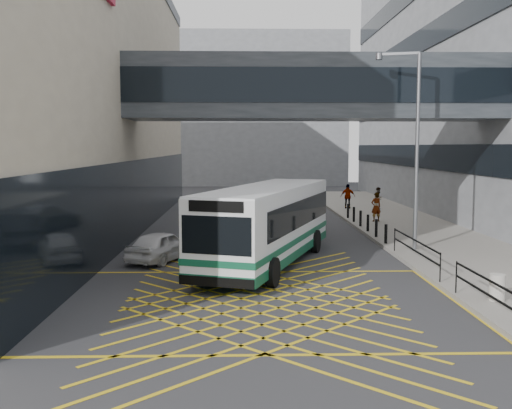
{
  "coord_description": "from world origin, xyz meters",
  "views": [
    {
      "loc": [
        -0.53,
        -17.63,
        4.73
      ],
      "look_at": [
        0.0,
        4.0,
        2.6
      ],
      "focal_mm": 42.0,
      "sensor_mm": 36.0,
      "label": 1
    }
  ],
  "objects": [
    {
      "name": "ground",
      "position": [
        0.0,
        0.0,
        0.0
      ],
      "size": [
        120.0,
        120.0,
        0.0
      ],
      "primitive_type": "plane",
      "color": "#333335"
    },
    {
      "name": "building_far",
      "position": [
        -2.0,
        60.0,
        9.0
      ],
      "size": [
        28.0,
        16.0,
        18.0
      ],
      "primitive_type": "cube",
      "color": "gray",
      "rests_on": "ground"
    },
    {
      "name": "skybridge",
      "position": [
        3.0,
        12.0,
        7.5
      ],
      "size": [
        20.0,
        4.1,
        3.0
      ],
      "color": "#32373C",
      "rests_on": "ground"
    },
    {
      "name": "pavement",
      "position": [
        9.0,
        15.0,
        0.08
      ],
      "size": [
        6.0,
        54.0,
        0.16
      ],
      "primitive_type": "cube",
      "color": "gray",
      "rests_on": "ground"
    },
    {
      "name": "box_junction",
      "position": [
        0.0,
        0.0,
        0.0
      ],
      "size": [
        12.0,
        9.0,
        0.01
      ],
      "color": "gold",
      "rests_on": "ground"
    },
    {
      "name": "bus",
      "position": [
        0.54,
        6.04,
        1.68
      ],
      "size": [
        6.09,
        11.37,
        3.13
      ],
      "rotation": [
        0.0,
        0.0,
        -0.34
      ],
      "color": "white",
      "rests_on": "ground"
    },
    {
      "name": "car_white",
      "position": [
        -3.82,
        6.74,
        0.64
      ],
      "size": [
        3.15,
        4.35,
        1.28
      ],
      "primitive_type": "imported",
      "rotation": [
        0.0,
        0.0,
        2.72
      ],
      "color": "white",
      "rests_on": "ground"
    },
    {
      "name": "car_dark",
      "position": [
        -0.78,
        10.36,
        0.79
      ],
      "size": [
        3.81,
        5.39,
        1.57
      ],
      "primitive_type": "imported",
      "rotation": [
        0.0,
        0.0,
        2.73
      ],
      "color": "black",
      "rests_on": "ground"
    },
    {
      "name": "car_silver",
      "position": [
        -0.25,
        16.05,
        0.77
      ],
      "size": [
        3.39,
        5.32,
        1.53
      ],
      "primitive_type": "imported",
      "rotation": [
        0.0,
        0.0,
        3.43
      ],
      "color": "#9FA2A7",
      "rests_on": "ground"
    },
    {
      "name": "street_lamp",
      "position": [
        6.94,
        8.39,
        5.05
      ],
      "size": [
        1.93,
        0.78,
        8.59
      ],
      "rotation": [
        0.0,
        0.0,
        -0.29
      ],
      "color": "slate",
      "rests_on": "pavement"
    },
    {
      "name": "litter_bin",
      "position": [
        7.02,
        -0.47,
        0.56
      ],
      "size": [
        0.46,
        0.46,
        0.8
      ],
      "primitive_type": "cylinder",
      "color": "#ADA89E",
      "rests_on": "pavement"
    },
    {
      "name": "kerb_railings",
      "position": [
        6.15,
        1.78,
        0.88
      ],
      "size": [
        0.05,
        12.54,
        1.0
      ],
      "color": "black",
      "rests_on": "pavement"
    },
    {
      "name": "bollards",
      "position": [
        6.25,
        15.0,
        0.61
      ],
      "size": [
        0.14,
        10.14,
        0.9
      ],
      "color": "black",
      "rests_on": "pavement"
    },
    {
      "name": "pedestrian_a",
      "position": [
        7.61,
        18.13,
        1.04
      ],
      "size": [
        0.82,
        0.69,
        1.76
      ],
      "primitive_type": "imported",
      "rotation": [
        0.0,
        0.0,
        3.44
      ],
      "color": "gray",
      "rests_on": "pavement"
    },
    {
      "name": "pedestrian_b",
      "position": [
        9.35,
        25.02,
        0.95
      ],
      "size": [
        0.87,
        0.86,
        1.58
      ],
      "primitive_type": "imported",
      "rotation": [
        0.0,
        0.0,
        0.77
      ],
      "color": "gray",
      "rests_on": "pavement"
    },
    {
      "name": "pedestrian_c",
      "position": [
        7.25,
        25.64,
        1.05
      ],
      "size": [
        1.14,
        0.74,
        1.78
      ],
      "primitive_type": "imported",
      "rotation": [
        0.0,
        0.0,
        2.9
      ],
      "color": "gray",
      "rests_on": "pavement"
    }
  ]
}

